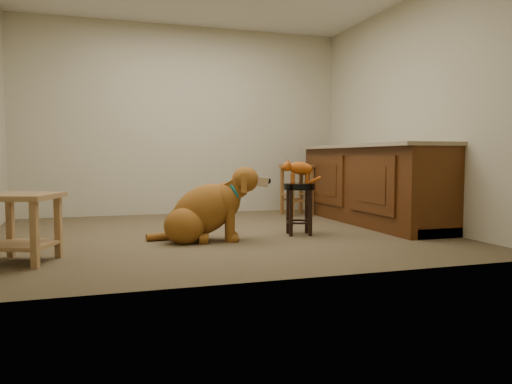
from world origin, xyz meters
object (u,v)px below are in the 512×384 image
object	(u,v)px
wood_stool	(297,189)
tabby_kitten	(298,169)
padded_stool	(299,198)
golden_retriever	(205,211)
side_table	(21,217)

from	to	relation	value
wood_stool	tabby_kitten	bearing A→B (deg)	-111.91
padded_stool	golden_retriever	xyz separation A→B (m)	(-0.99, -0.07, -0.09)
golden_retriever	side_table	bearing A→B (deg)	-147.44
tabby_kitten	wood_stool	bearing A→B (deg)	80.99
golden_retriever	tabby_kitten	bearing A→B (deg)	16.79
side_table	wood_stool	bearing A→B (deg)	35.55
wood_stool	tabby_kitten	distance (m)	1.77
wood_stool	golden_retriever	world-z (taller)	golden_retriever
padded_stool	wood_stool	size ratio (longest dim) A/B	0.76
wood_stool	side_table	world-z (taller)	wood_stool
padded_stool	wood_stool	bearing A→B (deg)	68.41
tabby_kitten	golden_retriever	bearing A→B (deg)	-162.82
golden_retriever	tabby_kitten	size ratio (longest dim) A/B	2.66
wood_stool	tabby_kitten	world-z (taller)	tabby_kitten
padded_stool	side_table	world-z (taller)	padded_stool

